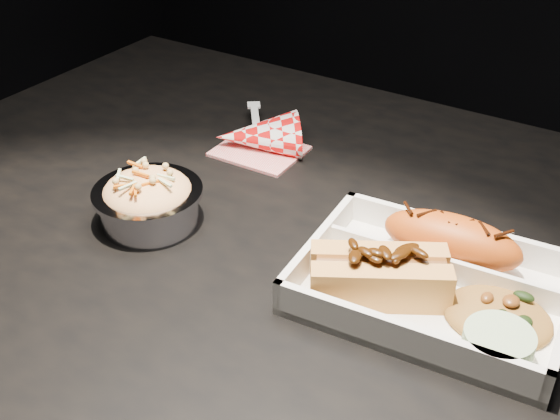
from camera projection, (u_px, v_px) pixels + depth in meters
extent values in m
cube|color=black|center=(327.00, 251.00, 0.77)|extent=(1.20, 0.80, 0.03)
cylinder|color=black|center=(172.00, 228.00, 1.47)|extent=(0.05, 0.05, 0.72)
cube|color=silver|center=(431.00, 296.00, 0.68)|extent=(0.26, 0.20, 0.01)
cube|color=silver|center=(458.00, 238.00, 0.73)|extent=(0.25, 0.03, 0.04)
cube|color=silver|center=(402.00, 340.00, 0.60)|extent=(0.25, 0.03, 0.04)
cube|color=silver|center=(318.00, 249.00, 0.72)|extent=(0.02, 0.18, 0.04)
cube|color=silver|center=(440.00, 271.00, 0.69)|extent=(0.23, 0.02, 0.03)
ellipsoid|color=#C24F13|center=(452.00, 240.00, 0.70)|extent=(0.15, 0.07, 0.05)
cube|color=#DF9A4C|center=(381.00, 288.00, 0.65)|extent=(0.13, 0.09, 0.04)
cube|color=#DF9A4C|center=(378.00, 266.00, 0.68)|extent=(0.13, 0.09, 0.04)
cylinder|color=brown|center=(380.00, 269.00, 0.66)|extent=(0.12, 0.08, 0.03)
ellipsoid|color=#A16C2E|center=(499.00, 307.00, 0.63)|extent=(0.11, 0.09, 0.03)
cylinder|color=#A8C595|center=(497.00, 347.00, 0.59)|extent=(0.06, 0.06, 0.03)
cylinder|color=silver|center=(149.00, 207.00, 0.78)|extent=(0.11, 0.11, 0.04)
cylinder|color=silver|center=(147.00, 192.00, 0.77)|extent=(0.12, 0.12, 0.01)
ellipsoid|color=beige|center=(147.00, 192.00, 0.77)|extent=(0.10, 0.10, 0.04)
cube|color=red|center=(260.00, 151.00, 0.93)|extent=(0.11, 0.09, 0.00)
cone|color=red|center=(257.00, 136.00, 0.93)|extent=(0.15, 0.15, 0.10)
cube|color=white|center=(255.00, 116.00, 0.97)|extent=(0.04, 0.05, 0.00)
cube|color=white|center=(254.00, 105.00, 1.00)|extent=(0.03, 0.03, 0.00)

